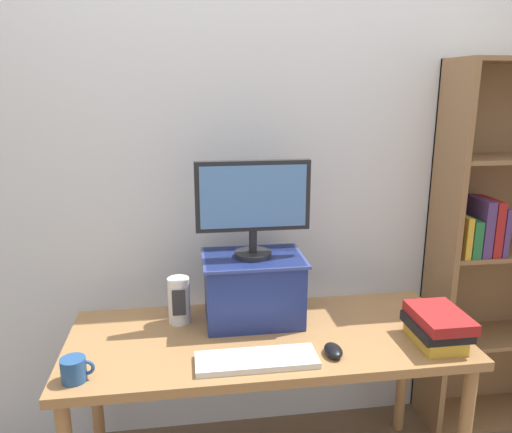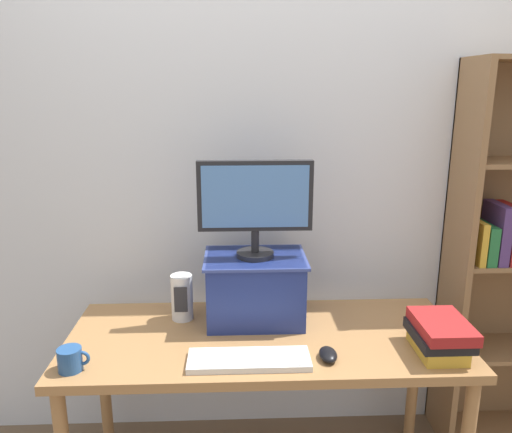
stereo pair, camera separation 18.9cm
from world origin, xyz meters
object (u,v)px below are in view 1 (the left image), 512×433
object	(u,v)px
riser_box	(253,287)
computer_monitor	(253,202)
desk_speaker	(179,300)
bookshelf_unit	(505,248)
coffee_mug	(74,370)
desk	(266,352)
book_stack	(437,326)
keyboard	(257,360)
computer_mouse	(333,350)

from	to	relation	value
riser_box	computer_monitor	size ratio (longest dim) A/B	0.91
desk_speaker	bookshelf_unit	bearing A→B (deg)	6.28
riser_box	coffee_mug	size ratio (longest dim) A/B	3.75
desk	coffee_mug	xyz separation A→B (m)	(-0.68, -0.22, 0.12)
desk	coffee_mug	bearing A→B (deg)	-161.85
bookshelf_unit	computer_monitor	world-z (taller)	bookshelf_unit
bookshelf_unit	book_stack	xyz separation A→B (m)	(-0.59, -0.48, -0.13)
keyboard	book_stack	world-z (taller)	book_stack
keyboard	desk	bearing A→B (deg)	71.50
bookshelf_unit	coffee_mug	world-z (taller)	bookshelf_unit
riser_box	coffee_mug	world-z (taller)	riser_box
computer_monitor	book_stack	bearing A→B (deg)	-24.15
bookshelf_unit	computer_mouse	world-z (taller)	bookshelf_unit
bookshelf_unit	coffee_mug	size ratio (longest dim) A/B	16.12
coffee_mug	book_stack	bearing A→B (deg)	2.95
desk	computer_mouse	size ratio (longest dim) A/B	14.78
computer_mouse	coffee_mug	bearing A→B (deg)	-177.79
keyboard	desk_speaker	bearing A→B (deg)	126.93
coffee_mug	riser_box	bearing A→B (deg)	29.48
keyboard	desk_speaker	size ratio (longest dim) A/B	2.24
desk	book_stack	world-z (taller)	book_stack
book_stack	coffee_mug	size ratio (longest dim) A/B	2.33
coffee_mug	computer_monitor	bearing A→B (deg)	29.38
computer_mouse	coffee_mug	world-z (taller)	coffee_mug
bookshelf_unit	coffee_mug	distance (m)	1.98
bookshelf_unit	riser_box	distance (m)	1.26
bookshelf_unit	coffee_mug	xyz separation A→B (m)	(-1.89, -0.55, -0.15)
coffee_mug	desk_speaker	xyz separation A→B (m)	(0.34, 0.38, 0.06)
bookshelf_unit	keyboard	size ratio (longest dim) A/B	4.11
keyboard	computer_monitor	bearing A→B (deg)	84.10
bookshelf_unit	desk_speaker	world-z (taller)	bookshelf_unit
bookshelf_unit	computer_monitor	xyz separation A→B (m)	(-1.25, -0.19, 0.31)
riser_box	keyboard	world-z (taller)	riser_box
keyboard	computer_mouse	xyz separation A→B (m)	(0.28, 0.01, 0.01)
desk	keyboard	bearing A→B (deg)	-108.50
computer_monitor	computer_mouse	world-z (taller)	computer_monitor
desk	keyboard	xyz separation A→B (m)	(-0.07, -0.20, 0.09)
riser_box	desk_speaker	size ratio (longest dim) A/B	2.14
riser_box	computer_mouse	xyz separation A→B (m)	(0.25, -0.33, -0.13)
bookshelf_unit	computer_monitor	bearing A→B (deg)	-171.49
book_stack	coffee_mug	xyz separation A→B (m)	(-1.31, -0.07, -0.03)
computer_monitor	computer_mouse	bearing A→B (deg)	-53.08
computer_monitor	book_stack	distance (m)	0.85
computer_mouse	keyboard	bearing A→B (deg)	-177.54
keyboard	book_stack	size ratio (longest dim) A/B	1.69
computer_monitor	book_stack	world-z (taller)	computer_monitor
computer_mouse	book_stack	world-z (taller)	book_stack
riser_box	bookshelf_unit	bearing A→B (deg)	8.44
desk	bookshelf_unit	distance (m)	1.29
desk	book_stack	distance (m)	0.66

